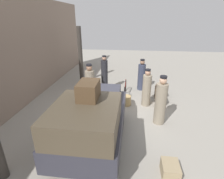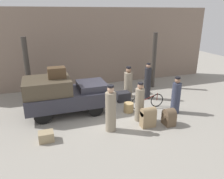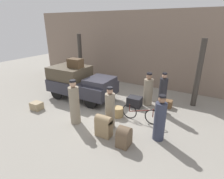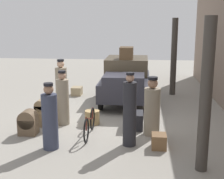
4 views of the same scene
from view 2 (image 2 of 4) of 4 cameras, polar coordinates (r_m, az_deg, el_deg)
name	(u,v)px [view 2 (image 2 of 4)]	position (r m, az deg, el deg)	size (l,w,h in m)	color
ground_plane	(109,111)	(9.94, -0.72, -5.66)	(30.00, 30.00, 0.00)	gray
station_building_facade	(87,48)	(13.07, -6.46, 10.73)	(16.00, 0.15, 4.50)	gray
canopy_pillar_left	(28,70)	(11.29, -21.19, 4.68)	(0.25, 0.25, 3.18)	#38332D
canopy_pillar_right	(154,61)	(12.92, 10.86, 7.42)	(0.25, 0.25, 3.18)	#38332D
truck	(63,94)	(9.70, -12.67, -1.07)	(3.49, 1.76, 1.63)	black
bicycle	(147,101)	(10.24, 9.26, -3.09)	(1.64, 0.04, 0.69)	black
wicker_basket	(129,107)	(9.82, 4.36, -4.69)	(0.44, 0.44, 0.42)	tan
porter_with_bicycle	(128,83)	(11.41, 4.25, 1.61)	(0.44, 0.44, 1.61)	gray
porter_carrying_trunk	(140,103)	(8.92, 7.21, -3.61)	(0.37, 0.37, 1.64)	gray
porter_standing_middle	(176,97)	(9.94, 16.36, -1.81)	(0.38, 0.38, 1.64)	#33384C
porter_lifting_near_truck	(111,110)	(8.08, -0.35, -5.45)	(0.40, 0.40, 1.80)	gray
conductor_in_dark_uniform	(147,82)	(11.22, 9.25, 1.83)	(0.33, 0.33, 1.86)	#232328
suitcase_tan_flat	(169,117)	(8.96, 14.67, -6.93)	(0.40, 0.49, 0.69)	brown
suitcase_black_upright	(143,90)	(12.11, 7.99, -0.19)	(0.41, 0.36, 0.36)	brown
trunk_wicker_pale	(123,96)	(10.98, 2.88, -1.82)	(0.66, 0.51, 0.47)	#232328
trunk_barrel_dark	(148,117)	(8.61, 9.42, -6.99)	(0.57, 0.34, 0.80)	#937A56
suitcase_small_leather	(46,136)	(8.06, -16.80, -11.67)	(0.51, 0.41, 0.34)	#9E8966
trunk_on_truck_roof	(57,73)	(9.39, -14.27, 4.30)	(0.72, 0.50, 0.45)	#4C3823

